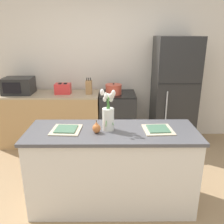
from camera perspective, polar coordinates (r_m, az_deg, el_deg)
ground_plane at (r=2.97m, az=0.03°, el=-20.76°), size 10.00×10.00×0.00m
back_wall at (r=4.33m, az=-0.12°, el=11.49°), size 5.20×0.08×2.70m
kitchen_island at (r=2.70m, az=0.03°, el=-13.29°), size 1.80×0.66×0.91m
back_counter at (r=4.28m, az=-14.44°, el=-1.56°), size 1.68×0.60×0.91m
stove_range at (r=4.15m, az=1.29°, el=-1.58°), size 0.60×0.61×0.91m
refrigerator at (r=4.15m, az=14.59°, el=4.50°), size 0.68×0.67×1.83m
flower_vase at (r=2.45m, az=-0.90°, el=-0.62°), size 0.16×0.16×0.44m
pear_figurine at (r=2.42m, az=-3.75°, el=-3.85°), size 0.08×0.08×0.14m
plate_setting_left at (r=2.53m, az=-10.99°, el=-4.20°), size 0.32×0.32×0.02m
plate_setting_right at (r=2.54m, az=11.02°, el=-4.16°), size 0.32×0.32×0.02m
toaster at (r=4.07m, az=-11.71°, el=5.54°), size 0.28×0.18×0.17m
cooking_pot at (r=3.95m, az=0.38°, el=5.49°), size 0.27×0.27×0.19m
microwave at (r=4.27m, az=-21.58°, el=5.92°), size 0.48×0.37×0.27m
knife_block at (r=4.00m, az=-5.58°, el=5.99°), size 0.10×0.14×0.27m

